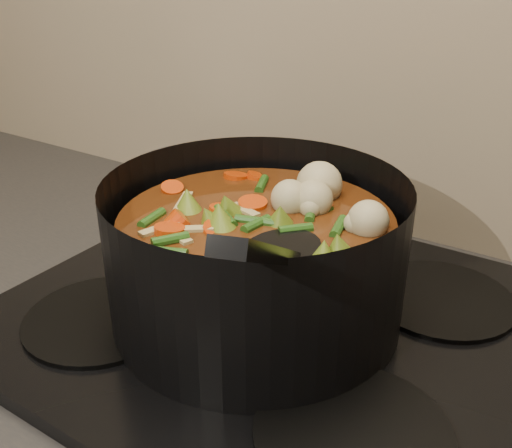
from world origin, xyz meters
The scene contains 3 objects.
stovetop centered at (0.00, 1.93, 0.92)m, with size 0.62×0.54×0.03m.
stockpot centered at (-0.02, 1.91, 1.01)m, with size 0.38×0.45×0.25m.
saucepan centered at (-0.26, 2.08, 0.98)m, with size 0.15×0.15×0.12m.
Camera 1 is at (0.29, 1.44, 1.32)m, focal length 40.00 mm.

